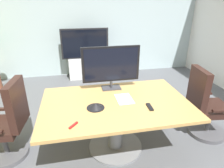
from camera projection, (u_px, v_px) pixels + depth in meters
ground_plane at (114, 138)px, 3.01m from camera, size 7.00×7.00×0.00m
wall_back_glass_partition at (91, 25)px, 5.17m from camera, size 5.97×0.10×2.67m
conference_table at (116, 114)px, 2.61m from camera, size 1.91×1.23×0.74m
office_chair_left at (8, 127)px, 2.50m from camera, size 0.62×0.60×1.09m
office_chair_right at (205, 109)px, 2.93m from camera, size 0.62×0.60×1.09m
tv_monitor at (111, 65)px, 2.80m from camera, size 0.84×0.18×0.64m
wall_display_unit at (86, 62)px, 5.17m from camera, size 1.20×0.36×1.31m
conference_phone at (96, 106)px, 2.39m from camera, size 0.22×0.22×0.07m
remote_control at (150, 107)px, 2.41m from camera, size 0.06×0.17×0.02m
whiteboard_marker at (73, 125)px, 2.05m from camera, size 0.10×0.11×0.02m
paper_notepad at (124, 99)px, 2.61m from camera, size 0.21×0.30×0.01m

